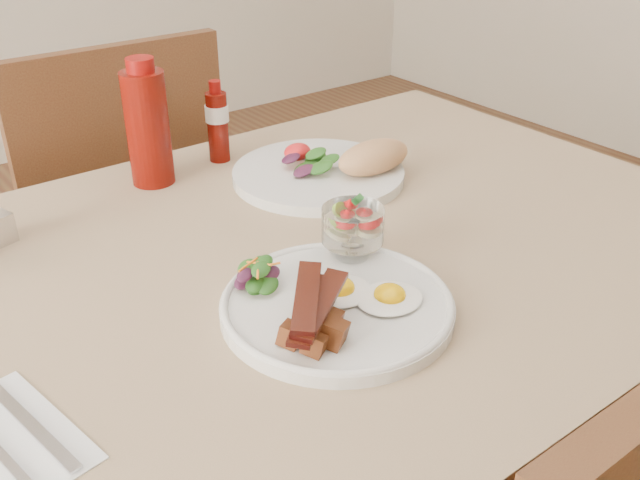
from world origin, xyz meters
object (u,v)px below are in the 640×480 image
Objects in this scene: table at (289,308)px; chair_far at (116,222)px; hot_sauce_bottle at (217,123)px; ketchup_bottle at (148,126)px; second_plate at (331,169)px; fruit_cup at (353,225)px; main_plate at (337,307)px.

chair_far is at bearing 90.00° from table.
hot_sauce_bottle is (0.10, 0.35, 0.16)m from table.
second_plate is at bearing -35.37° from ketchup_bottle.
table is at bearing -141.19° from second_plate.
main_plate is at bearing -138.68° from fruit_cup.
chair_far reaches higher than fruit_cup.
second_plate is at bearing 57.60° from fruit_cup.
second_plate reaches higher than main_plate.
ketchup_bottle reaches higher than hot_sauce_bottle.
table is 9.26× the size of hot_sauce_bottle.
fruit_cup is 0.40× the size of ketchup_bottle.
ketchup_bottle is (-0.04, 0.33, 0.19)m from table.
second_plate is (0.15, 0.24, -0.04)m from fruit_cup.
hot_sauce_bottle is (0.10, -0.31, 0.30)m from chair_far.
ketchup_bottle is (-0.01, 0.48, 0.09)m from main_plate.
fruit_cup is at bearing -96.16° from hot_sauce_bottle.
second_plate reaches higher than table.
table is 0.68m from chair_far.
ketchup_bottle is (-0.24, 0.17, 0.08)m from second_plate.
main_plate reaches higher than table.
main_plate is 1.35× the size of ketchup_bottle.
chair_far is 0.44m from hot_sauce_bottle.
chair_far is 6.48× the size of hot_sauce_bottle.
chair_far is 3.22× the size of second_plate.
fruit_cup is 0.57× the size of hot_sauce_bottle.
main_plate is (-0.03, -0.81, 0.24)m from chair_far.
fruit_cup is (0.08, 0.07, 0.05)m from main_plate.
second_plate is 0.22m from hot_sauce_bottle.
chair_far is 4.49× the size of ketchup_bottle.
chair_far is 11.31× the size of fruit_cup.
main_plate is 3.40× the size of fruit_cup.
table is 0.38m from ketchup_bottle.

